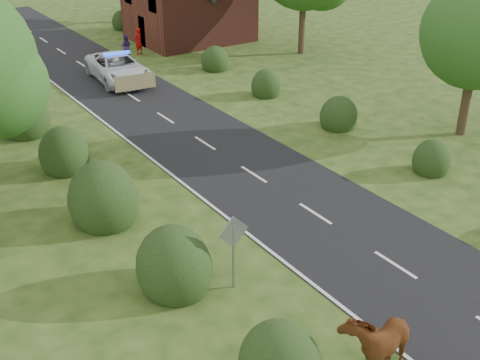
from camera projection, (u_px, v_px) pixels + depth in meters
ground at (395, 265)px, 19.58m from camera, size 120.00×120.00×0.00m
road at (175, 124)px, 30.64m from camera, size 6.00×70.00×0.02m
road_markings at (166, 144)px, 28.31m from camera, size 4.96×70.00×0.01m
hedgerow_left at (72, 165)px, 24.62m from camera, size 2.75×50.41×3.00m
hedgerow_right at (322, 110)px, 30.90m from camera, size 2.10×45.78×2.10m
road_sign at (233, 242)px, 17.81m from camera, size 1.06×0.08×2.53m
cow at (377, 343)px, 15.17m from camera, size 2.45×1.55×1.63m
police_van at (118, 68)px, 36.69m from camera, size 3.18×6.13×1.79m
pedestrian_red at (138, 41)px, 42.13m from camera, size 0.80×0.68×1.86m
pedestrian_purple at (126, 46)px, 41.39m from camera, size 0.97×0.93×1.57m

